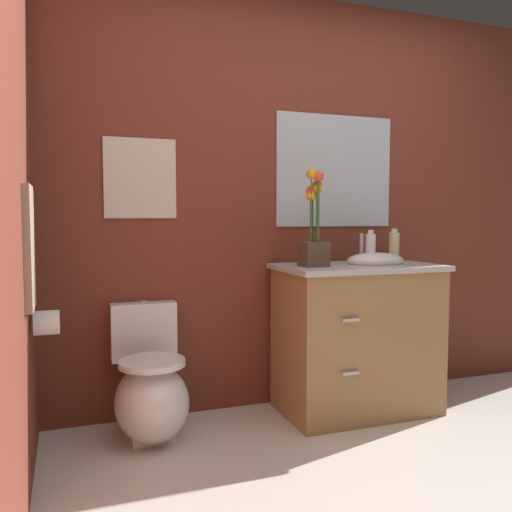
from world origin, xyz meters
TOP-DOWN VIEW (x-y plane):
  - wall_back at (0.20, 1.57)m, footprint 4.73×0.05m
  - wall_left at (-1.55, 0.46)m, footprint 0.05×4.31m
  - toilet at (-0.96, 1.27)m, footprint 0.38×0.59m
  - vanity_cabinet at (0.26, 1.24)m, footprint 0.94×0.56m
  - flower_vase at (-0.05, 1.22)m, footprint 0.14×0.14m
  - soap_bottle at (0.33, 1.23)m, footprint 0.06×0.06m
  - lotion_bottle at (0.60, 1.38)m, footprint 0.06×0.06m
  - wall_poster at (-0.96, 1.53)m, footprint 0.40×0.01m
  - wall_mirror at (0.25, 1.53)m, footprint 0.80×0.01m
  - hanging_towel at (-1.51, 0.92)m, footprint 0.03×0.28m
  - toilet_paper_roll at (-1.45, 1.07)m, footprint 0.11×0.11m

SIDE VIEW (x-z plane):
  - toilet at x=-0.96m, z-range -0.10..0.59m
  - vanity_cabinet at x=0.26m, z-range -0.08..0.98m
  - toilet_paper_roll at x=-1.45m, z-range 0.62..0.74m
  - soap_bottle at x=0.33m, z-range 0.87..1.07m
  - lotion_bottle at x=0.60m, z-range 0.87..1.08m
  - hanging_towel at x=-1.51m, z-range 0.77..1.29m
  - flower_vase at x=-0.05m, z-range 0.81..1.36m
  - wall_back at x=0.20m, z-range 0.00..2.50m
  - wall_left at x=-1.55m, z-range 0.00..2.50m
  - wall_poster at x=-0.96m, z-range 1.15..1.59m
  - wall_mirror at x=0.25m, z-range 1.10..1.80m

